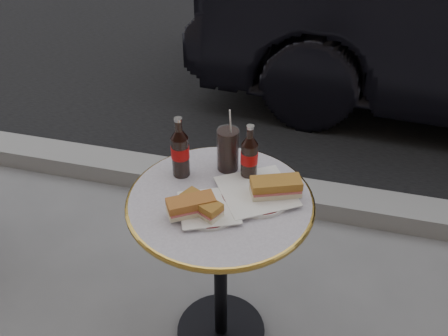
% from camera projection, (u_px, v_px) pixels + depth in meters
% --- Properties ---
extents(ground, '(80.00, 80.00, 0.00)m').
position_uv_depth(ground, '(221.00, 333.00, 2.07)').
color(ground, slate).
rests_on(ground, ground).
extents(curb, '(40.00, 0.20, 0.12)m').
position_uv_depth(curb, '(263.00, 191.00, 2.74)').
color(curb, gray).
rests_on(curb, ground).
extents(bistro_table, '(0.62, 0.62, 0.73)m').
position_uv_depth(bistro_table, '(221.00, 274.00, 1.85)').
color(bistro_table, '#BAB2C4').
rests_on(bistro_table, ground).
extents(plate_left, '(0.23, 0.23, 0.01)m').
position_uv_depth(plate_left, '(209.00, 209.00, 1.58)').
color(plate_left, silver).
rests_on(plate_left, bistro_table).
extents(plate_right, '(0.31, 0.31, 0.01)m').
position_uv_depth(plate_right, '(257.00, 193.00, 1.64)').
color(plate_right, white).
rests_on(plate_right, bistro_table).
extents(sandwich_left_a, '(0.16, 0.14, 0.05)m').
position_uv_depth(sandwich_left_a, '(191.00, 206.00, 1.55)').
color(sandwich_left_a, '#AC632B').
rests_on(sandwich_left_a, plate_left).
extents(sandwich_left_b, '(0.15, 0.12, 0.05)m').
position_uv_depth(sandwich_left_b, '(202.00, 206.00, 1.55)').
color(sandwich_left_b, '#A16928').
rests_on(sandwich_left_b, plate_left).
extents(sandwich_right, '(0.18, 0.13, 0.06)m').
position_uv_depth(sandwich_right, '(276.00, 188.00, 1.61)').
color(sandwich_right, '#A86F2A').
rests_on(sandwich_right, plate_right).
extents(cola_bottle_left, '(0.07, 0.07, 0.23)m').
position_uv_depth(cola_bottle_left, '(180.00, 147.00, 1.67)').
color(cola_bottle_left, black).
rests_on(cola_bottle_left, bistro_table).
extents(cola_bottle_right, '(0.07, 0.07, 0.21)m').
position_uv_depth(cola_bottle_right, '(249.00, 153.00, 1.66)').
color(cola_bottle_right, black).
rests_on(cola_bottle_right, bistro_table).
extents(cola_glass, '(0.09, 0.09, 0.16)m').
position_uv_depth(cola_glass, '(228.00, 149.00, 1.72)').
color(cola_glass, black).
rests_on(cola_glass, bistro_table).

